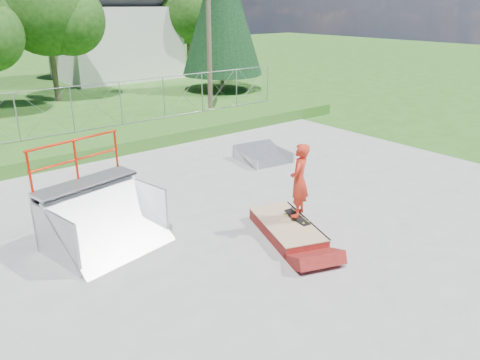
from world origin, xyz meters
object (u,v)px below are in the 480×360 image
object	(u,v)px
flat_bank_ramp	(264,155)
grind_box	(287,229)
skater	(299,183)
quarter_pipe	(104,199)

from	to	relation	value
flat_bank_ramp	grind_box	bearing A→B (deg)	-118.06
skater	flat_bank_ramp	bearing A→B (deg)	-152.29
grind_box	quarter_pipe	world-z (taller)	quarter_pipe
flat_bank_ramp	skater	world-z (taller)	skater
grind_box	flat_bank_ramp	size ratio (longest dim) A/B	1.49
quarter_pipe	skater	distance (m)	4.44
quarter_pipe	flat_bank_ramp	size ratio (longest dim) A/B	1.42
grind_box	flat_bank_ramp	xyz separation A→B (m)	(3.28, 4.57, 0.07)
grind_box	skater	xyz separation A→B (m)	(0.32, -0.02, 1.10)
grind_box	skater	distance (m)	1.15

